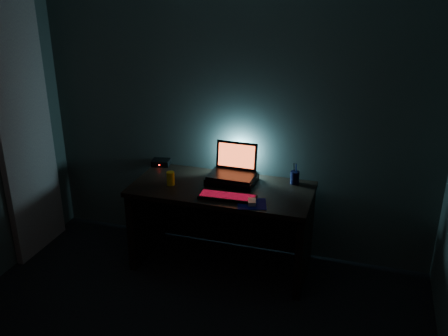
% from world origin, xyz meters
% --- Properties ---
extents(room, '(3.50, 4.00, 2.50)m').
position_xyz_m(room, '(0.00, 0.00, 1.25)').
color(room, black).
rests_on(room, ground).
extents(desk, '(1.50, 0.70, 0.75)m').
position_xyz_m(desk, '(0.00, 1.67, 0.49)').
color(desk, black).
rests_on(desk, ground).
extents(curtain, '(0.06, 0.65, 2.30)m').
position_xyz_m(curtain, '(-1.71, 1.42, 1.15)').
color(curtain, beige).
rests_on(curtain, ground).
extents(riser, '(0.41, 0.31, 0.06)m').
position_xyz_m(riser, '(0.05, 1.73, 0.78)').
color(riser, black).
rests_on(riser, desk).
extents(laptop, '(0.39, 0.29, 0.26)m').
position_xyz_m(laptop, '(0.06, 1.78, 0.87)').
color(laptop, black).
rests_on(laptop, riser).
extents(keyboard, '(0.46, 0.16, 0.03)m').
position_xyz_m(keyboard, '(0.11, 1.43, 0.76)').
color(keyboard, black).
rests_on(keyboard, desk).
extents(mousepad, '(0.27, 0.25, 0.00)m').
position_xyz_m(mousepad, '(0.32, 1.38, 0.75)').
color(mousepad, '#0C0D55').
rests_on(mousepad, desk).
extents(mouse, '(0.08, 0.11, 0.03)m').
position_xyz_m(mouse, '(0.32, 1.38, 0.77)').
color(mouse, '#9B9BA0').
rests_on(mouse, mousepad).
extents(pen_cup, '(0.10, 0.10, 0.11)m').
position_xyz_m(pen_cup, '(0.56, 1.87, 0.80)').
color(pen_cup, black).
rests_on(pen_cup, desk).
extents(juice_glass, '(0.08, 0.08, 0.11)m').
position_xyz_m(juice_glass, '(-0.42, 1.54, 0.81)').
color(juice_glass, '#E7B20C').
rests_on(juice_glass, desk).
extents(router, '(0.18, 0.15, 0.05)m').
position_xyz_m(router, '(-0.68, 1.92, 0.78)').
color(router, black).
rests_on(router, desk).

